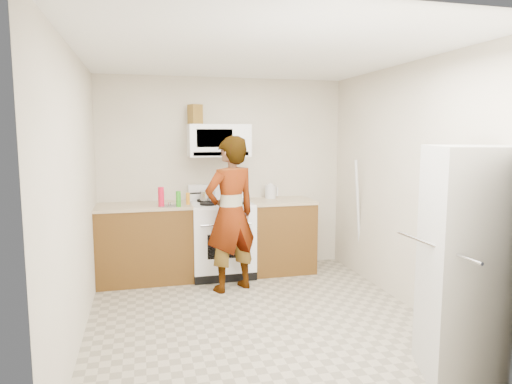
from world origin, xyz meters
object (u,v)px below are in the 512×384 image
object	(u,v)px
gas_range	(221,237)
fridge	(479,266)
microwave	(219,140)
saucepan	(208,196)
person	(231,214)
kettle	(270,192)

from	to	relation	value
gas_range	fridge	size ratio (longest dim) A/B	0.66
microwave	saucepan	size ratio (longest dim) A/B	3.82
microwave	person	bearing A→B (deg)	-89.29
gas_range	fridge	world-z (taller)	fridge
gas_range	kettle	size ratio (longest dim) A/B	6.66
fridge	kettle	bearing A→B (deg)	121.92
gas_range	person	bearing A→B (deg)	-89.14
person	kettle	size ratio (longest dim) A/B	10.37
microwave	person	xyz separation A→B (m)	(0.01, -0.71, -0.82)
person	saucepan	xyz separation A→B (m)	(-0.16, 0.68, 0.13)
kettle	person	bearing A→B (deg)	-133.50
saucepan	person	bearing A→B (deg)	-76.43
fridge	saucepan	bearing A→B (deg)	136.45
fridge	saucepan	distance (m)	3.37
kettle	saucepan	size ratio (longest dim) A/B	0.85
person	kettle	bearing A→B (deg)	-153.54
microwave	person	distance (m)	1.09
person	kettle	world-z (taller)	person
gas_range	kettle	world-z (taller)	gas_range
microwave	gas_range	bearing A→B (deg)	-90.00
kettle	saucepan	xyz separation A→B (m)	(-0.85, -0.08, -0.01)
fridge	saucepan	size ratio (longest dim) A/B	8.55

